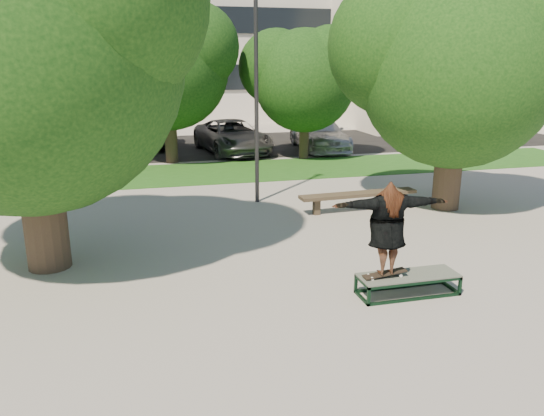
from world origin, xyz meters
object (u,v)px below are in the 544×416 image
object	(u,v)px
grind_box	(408,284)
lamppost	(256,93)
car_grey	(232,136)
tree_right	(454,58)
car_silver_a	(106,142)
bench	(359,196)
tree_left	(19,38)
car_silver_b	(319,134)
car_dark	(157,133)

from	to	relation	value
grind_box	lamppost	bearing A→B (deg)	99.60
grind_box	car_grey	distance (m)	15.76
tree_right	car_silver_a	distance (m)	14.53
lamppost	car_grey	bearing A→B (deg)	84.62
car_silver_a	tree_right	bearing A→B (deg)	-45.55
bench	tree_left	bearing A→B (deg)	-166.97
lamppost	bench	bearing A→B (deg)	-33.58
tree_right	car_silver_b	size ratio (longest dim) A/B	1.29
car_grey	tree_left	bearing A→B (deg)	-124.14
tree_right	bench	world-z (taller)	tree_right
tree_left	grind_box	distance (m)	8.31
tree_right	car_grey	distance (m)	11.94
car_dark	car_grey	xyz separation A→B (m)	(3.21, -2.53, 0.08)
tree_right	lamppost	distance (m)	5.36
grind_box	car_dark	bearing A→B (deg)	101.01
tree_right	grind_box	xyz separation A→B (m)	(-3.74, -5.05, -3.90)
tree_left	bench	distance (m)	9.04
car_dark	car_silver_b	distance (m)	7.77
tree_left	car_silver_b	size ratio (longest dim) A/B	1.41
lamppost	car_grey	distance (m)	9.15
car_silver_b	tree_left	bearing A→B (deg)	-125.57
bench	car_silver_b	distance (m)	10.69
tree_left	car_dark	bearing A→B (deg)	79.16
bench	car_dark	bearing A→B (deg)	107.56
tree_left	grind_box	world-z (taller)	tree_left
grind_box	car_grey	xyz separation A→B (m)	(-0.35, 15.74, 0.54)
lamppost	tree_right	bearing A→B (deg)	-21.28
lamppost	car_silver_a	xyz separation A→B (m)	(-4.63, 8.50, -2.44)
grind_box	bench	size ratio (longest dim) A/B	0.53
car_grey	car_silver_b	distance (m)	4.13
car_grey	grind_box	bearing A→B (deg)	-97.12
tree_left	bench	xyz separation A→B (m)	(7.79, 2.25, -3.99)
tree_left	car_grey	xyz separation A→B (m)	(6.12, 12.69, -3.69)
tree_right	tree_left	bearing A→B (deg)	-168.97
tree_left	car_silver_a	xyz separation A→B (m)	(0.66, 12.41, -3.71)
tree_left	lamppost	bearing A→B (deg)	36.42
car_silver_a	lamppost	bearing A→B (deg)	-59.49
bench	car_grey	distance (m)	10.58
lamppost	car_silver_b	distance (m)	10.34
car_dark	car_silver_b	size ratio (longest dim) A/B	0.79
tree_left	car_grey	world-z (taller)	tree_left
lamppost	car_dark	size ratio (longest dim) A/B	1.54
bench	car_dark	world-z (taller)	car_dark
tree_right	car_dark	distance (m)	15.49
bench	grind_box	bearing A→B (deg)	-107.05
car_grey	car_silver_b	size ratio (longest dim) A/B	1.05
car_silver_a	grind_box	bearing A→B (deg)	-67.48
lamppost	car_silver_a	distance (m)	9.98
car_dark	car_silver_b	xyz separation A→B (m)	(7.33, -2.57, 0.08)
tree_left	car_silver_a	size ratio (longest dim) A/B	1.70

